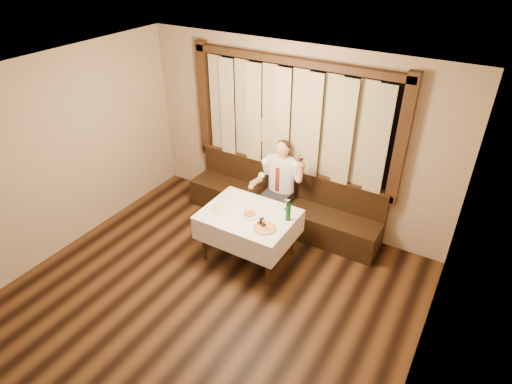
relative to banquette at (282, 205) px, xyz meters
The scene contains 10 objects.
room 2.12m from the banquette, 90.03° to the right, with size 5.01×6.01×2.81m.
banquette is the anchor object (origin of this frame).
dining_table 1.08m from the banquette, 90.00° to the right, with size 1.27×0.97×0.76m.
pizza 1.35m from the banquette, 73.21° to the right, with size 0.31×0.31×0.03m.
pasta_red 1.15m from the banquette, 88.32° to the right, with size 0.27×0.27×0.09m.
pasta_cream 1.31m from the banquette, 109.80° to the right, with size 0.28×0.28×0.10m.
green_bottle 1.17m from the banquette, 58.73° to the right, with size 0.07×0.07×0.32m.
table_wine_glass 0.96m from the banquette, 59.73° to the right, with size 0.06×0.06×0.17m.
cruet_caddy 1.31m from the banquette, 75.85° to the right, with size 0.13×0.10×0.13m.
seated_man 0.53m from the banquette, 100.91° to the right, with size 0.79×0.59×1.44m.
Camera 1 is at (2.56, -2.40, 4.11)m, focal length 30.00 mm.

